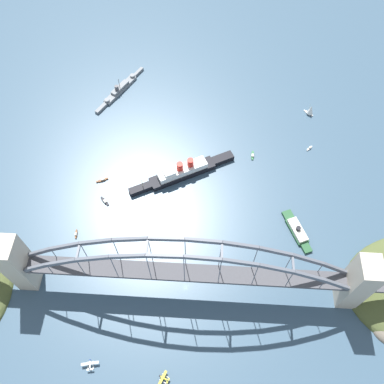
{
  "coord_description": "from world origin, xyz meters",
  "views": [
    {
      "loc": [
        10.31,
        -96.75,
        288.43
      ],
      "look_at": [
        0.0,
        79.22,
        8.0
      ],
      "focal_mm": 37.06,
      "sensor_mm": 36.0,
      "label": 1
    }
  ],
  "objects_px": {
    "harbor_arch_bridge": "(185,272)",
    "small_boat_2": "(311,110)",
    "seaplane_taxiing_near_bridge": "(90,365)",
    "small_boat_5": "(102,180)",
    "small_boat_4": "(76,234)",
    "small_boat_1": "(253,155)",
    "small_boat_3": "(105,201)",
    "ocean_liner": "(183,172)",
    "small_boat_0": "(309,148)",
    "seaplane_second_in_formation": "(164,378)",
    "harbor_ferry_steamer": "(297,230)",
    "naval_cruiser": "(120,89)"
  },
  "relations": [
    {
      "from": "harbor_arch_bridge",
      "to": "small_boat_2",
      "type": "distance_m",
      "value": 213.48
    },
    {
      "from": "seaplane_taxiing_near_bridge",
      "to": "small_boat_5",
      "type": "bearing_deg",
      "value": 97.24
    },
    {
      "from": "small_boat_4",
      "to": "small_boat_1",
      "type": "bearing_deg",
      "value": 31.49
    },
    {
      "from": "small_boat_3",
      "to": "ocean_liner",
      "type": "bearing_deg",
      "value": 26.08
    },
    {
      "from": "small_boat_0",
      "to": "seaplane_second_in_formation",
      "type": "bearing_deg",
      "value": -119.91
    },
    {
      "from": "harbor_ferry_steamer",
      "to": "small_boat_2",
      "type": "distance_m",
      "value": 132.2
    },
    {
      "from": "small_boat_4",
      "to": "small_boat_5",
      "type": "bearing_deg",
      "value": 77.64
    },
    {
      "from": "harbor_ferry_steamer",
      "to": "small_boat_3",
      "type": "xyz_separation_m",
      "value": [
        -159.87,
        18.84,
        -1.37
      ]
    },
    {
      "from": "ocean_liner",
      "to": "small_boat_3",
      "type": "distance_m",
      "value": 71.42
    },
    {
      "from": "small_boat_3",
      "to": "seaplane_taxiing_near_bridge",
      "type": "bearing_deg",
      "value": -84.2
    },
    {
      "from": "small_boat_3",
      "to": "small_boat_2",
      "type": "bearing_deg",
      "value": 31.33
    },
    {
      "from": "seaplane_taxiing_near_bridge",
      "to": "small_boat_5",
      "type": "distance_m",
      "value": 150.43
    },
    {
      "from": "seaplane_taxiing_near_bridge",
      "to": "small_boat_1",
      "type": "distance_m",
      "value": 215.93
    },
    {
      "from": "small_boat_1",
      "to": "small_boat_3",
      "type": "relative_size",
      "value": 1.14
    },
    {
      "from": "seaplane_second_in_formation",
      "to": "small_boat_4",
      "type": "height_order",
      "value": "seaplane_second_in_formation"
    },
    {
      "from": "seaplane_taxiing_near_bridge",
      "to": "small_boat_3",
      "type": "relative_size",
      "value": 1.34
    },
    {
      "from": "ocean_liner",
      "to": "small_boat_1",
      "type": "height_order",
      "value": "ocean_liner"
    },
    {
      "from": "ocean_liner",
      "to": "small_boat_0",
      "type": "distance_m",
      "value": 120.36
    },
    {
      "from": "naval_cruiser",
      "to": "small_boat_3",
      "type": "relative_size",
      "value": 7.74
    },
    {
      "from": "harbor_arch_bridge",
      "to": "small_boat_2",
      "type": "relative_size",
      "value": 23.41
    },
    {
      "from": "small_boat_0",
      "to": "small_boat_2",
      "type": "bearing_deg",
      "value": 84.58
    },
    {
      "from": "ocean_liner",
      "to": "harbor_ferry_steamer",
      "type": "relative_size",
      "value": 2.31
    },
    {
      "from": "small_boat_4",
      "to": "seaplane_taxiing_near_bridge",
      "type": "bearing_deg",
      "value": -72.29
    },
    {
      "from": "seaplane_second_in_formation",
      "to": "small_boat_0",
      "type": "distance_m",
      "value": 231.86
    },
    {
      "from": "harbor_arch_bridge",
      "to": "harbor_ferry_steamer",
      "type": "relative_size",
      "value": 7.51
    },
    {
      "from": "small_boat_1",
      "to": "small_boat_5",
      "type": "distance_m",
      "value": 136.51
    },
    {
      "from": "naval_cruiser",
      "to": "small_boat_5",
      "type": "bearing_deg",
      "value": -89.17
    },
    {
      "from": "small_boat_3",
      "to": "small_boat_1",
      "type": "bearing_deg",
      "value": 23.97
    },
    {
      "from": "small_boat_1",
      "to": "small_boat_4",
      "type": "height_order",
      "value": "small_boat_4"
    },
    {
      "from": "small_boat_0",
      "to": "small_boat_4",
      "type": "height_order",
      "value": "small_boat_4"
    },
    {
      "from": "ocean_liner",
      "to": "seaplane_second_in_formation",
      "type": "bearing_deg",
      "value": -90.33
    },
    {
      "from": "naval_cruiser",
      "to": "small_boat_5",
      "type": "height_order",
      "value": "naval_cruiser"
    },
    {
      "from": "seaplane_second_in_formation",
      "to": "small_boat_0",
      "type": "relative_size",
      "value": 1.53
    },
    {
      "from": "ocean_liner",
      "to": "seaplane_second_in_formation",
      "type": "relative_size",
      "value": 9.93
    },
    {
      "from": "harbor_ferry_steamer",
      "to": "seaplane_second_in_formation",
      "type": "distance_m",
      "value": 149.91
    },
    {
      "from": "naval_cruiser",
      "to": "small_boat_2",
      "type": "distance_m",
      "value": 191.54
    },
    {
      "from": "small_boat_1",
      "to": "small_boat_3",
      "type": "xyz_separation_m",
      "value": [
        -126.04,
        -56.04,
        -0.03
      ]
    },
    {
      "from": "harbor_ferry_steamer",
      "to": "small_boat_2",
      "type": "xyz_separation_m",
      "value": [
        22.98,
        130.13,
        3.69
      ]
    },
    {
      "from": "small_boat_2",
      "to": "seaplane_taxiing_near_bridge",
      "type": "bearing_deg",
      "value": -125.38
    },
    {
      "from": "seaplane_second_in_formation",
      "to": "seaplane_taxiing_near_bridge",
      "type": "bearing_deg",
      "value": 173.84
    },
    {
      "from": "harbor_arch_bridge",
      "to": "small_boat_0",
      "type": "bearing_deg",
      "value": 52.63
    },
    {
      "from": "small_boat_2",
      "to": "small_boat_5",
      "type": "height_order",
      "value": "small_boat_2"
    },
    {
      "from": "harbor_arch_bridge",
      "to": "naval_cruiser",
      "type": "bearing_deg",
      "value": 111.86
    },
    {
      "from": "naval_cruiser",
      "to": "small_boat_1",
      "type": "relative_size",
      "value": 6.78
    },
    {
      "from": "small_boat_2",
      "to": "small_boat_3",
      "type": "height_order",
      "value": "small_boat_2"
    },
    {
      "from": "harbor_ferry_steamer",
      "to": "small_boat_3",
      "type": "relative_size",
      "value": 4.44
    },
    {
      "from": "small_boat_1",
      "to": "small_boat_3",
      "type": "height_order",
      "value": "small_boat_1"
    },
    {
      "from": "small_boat_1",
      "to": "small_boat_2",
      "type": "xyz_separation_m",
      "value": [
        56.81,
        55.25,
        5.03
      ]
    },
    {
      "from": "naval_cruiser",
      "to": "small_boat_0",
      "type": "xyz_separation_m",
      "value": [
        186.27,
        -64.06,
        -1.65
      ]
    },
    {
      "from": "small_boat_2",
      "to": "small_boat_3",
      "type": "distance_m",
      "value": 214.11
    }
  ]
}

